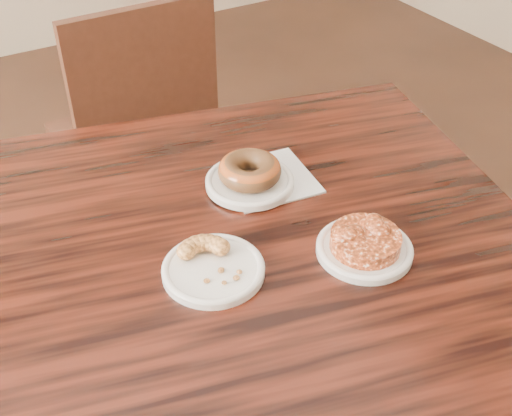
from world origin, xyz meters
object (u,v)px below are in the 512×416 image
glazed_donut (250,170)px  cafe_table (267,377)px  cruller_fragment (213,260)px  apple_fritter (366,238)px  chair_far (131,140)px

glazed_donut → cafe_table: bearing=-106.8°
cafe_table → cruller_fragment: bearing=-151.0°
glazed_donut → apple_fritter: (0.07, -0.25, -0.01)m
chair_far → glazed_donut: bearing=87.2°
glazed_donut → chair_far: bearing=88.3°
glazed_donut → apple_fritter: glazed_donut is taller
apple_fritter → chair_far: bearing=92.7°
apple_fritter → cafe_table: bearing=133.9°
cafe_table → apple_fritter: size_ratio=5.91×
apple_fritter → cruller_fragment: bearing=160.9°
chair_far → glazed_donut: size_ratio=7.88×
chair_far → apple_fritter: chair_far is taller
cruller_fragment → cafe_table: bearing=15.3°
chair_far → apple_fritter: size_ratio=6.01×
cafe_table → cruller_fragment: 0.42m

